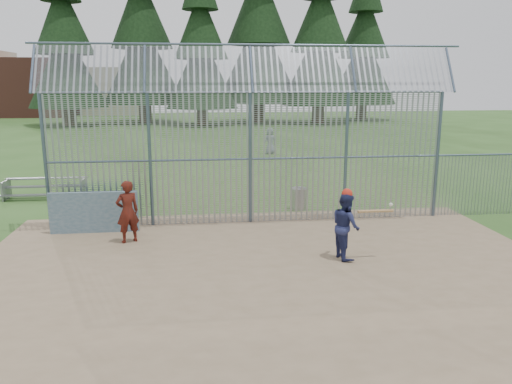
{
  "coord_description": "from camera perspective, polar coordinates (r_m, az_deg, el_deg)",
  "views": [
    {
      "loc": [
        -1.59,
        -11.45,
        4.32
      ],
      "look_at": [
        0.0,
        2.0,
        1.3
      ],
      "focal_mm": 35.0,
      "sensor_mm": 36.0,
      "label": 1
    }
  ],
  "objects": [
    {
      "name": "ground",
      "position": [
        12.34,
        1.1,
        -7.93
      ],
      "size": [
        120.0,
        120.0,
        0.0
      ],
      "primitive_type": "plane",
      "color": "#2D511E",
      "rests_on": "ground"
    },
    {
      "name": "bg_kid_standing",
      "position": [
        30.14,
        1.61,
        5.84
      ],
      "size": [
        0.9,
        0.75,
        1.58
      ],
      "primitive_type": "imported",
      "rotation": [
        0.0,
        0.0,
        3.52
      ],
      "color": "slate",
      "rests_on": "ground"
    },
    {
      "name": "batting_gear",
      "position": [
        12.31,
        11.07,
        -0.62
      ],
      "size": [
        1.26,
        0.33,
        0.59
      ],
      "color": "red",
      "rests_on": "ground"
    },
    {
      "name": "batter",
      "position": [
        12.47,
        10.22,
        -3.82
      ],
      "size": [
        0.73,
        0.88,
        1.65
      ],
      "primitive_type": "imported",
      "rotation": [
        0.0,
        0.0,
        1.71
      ],
      "color": "navy",
      "rests_on": "dirt_infield"
    },
    {
      "name": "dugout_wall",
      "position": [
        15.12,
        -18.02,
        -2.22
      ],
      "size": [
        2.5,
        0.12,
        1.2
      ],
      "primitive_type": "cube",
      "color": "#38566B",
      "rests_on": "dirt_infield"
    },
    {
      "name": "onlooker",
      "position": [
        13.91,
        -14.47,
        -2.18
      ],
      "size": [
        0.74,
        0.63,
        1.71
      ],
      "primitive_type": "imported",
      "rotation": [
        0.0,
        0.0,
        3.57
      ],
      "color": "maroon",
      "rests_on": "dirt_infield"
    },
    {
      "name": "distant_buildings",
      "position": [
        71.29,
        -24.84,
        10.87
      ],
      "size": [
        26.5,
        10.5,
        8.0
      ],
      "color": "brown",
      "rests_on": "ground"
    },
    {
      "name": "backstop_fence",
      "position": [
        15.39,
        6.1,
        5.18
      ],
      "size": [
        20.09,
        0.81,
        5.3
      ],
      "color": "#47566B",
      "rests_on": "ground"
    },
    {
      "name": "trash_can",
      "position": [
        17.17,
        4.98,
        -0.74
      ],
      "size": [
        0.56,
        0.56,
        0.82
      ],
      "color": "gray",
      "rests_on": "ground"
    },
    {
      "name": "conifer_row",
      "position": [
        53.47,
        -3.09,
        19.56
      ],
      "size": [
        38.48,
        12.26,
        20.2
      ],
      "color": "#332319",
      "rests_on": "ground"
    },
    {
      "name": "bleacher",
      "position": [
        20.33,
        -22.95,
        0.48
      ],
      "size": [
        3.0,
        0.95,
        0.72
      ],
      "color": "slate",
      "rests_on": "ground"
    },
    {
      "name": "dirt_infield",
      "position": [
        11.87,
        1.43,
        -8.72
      ],
      "size": [
        14.0,
        10.0,
        0.02
      ],
      "primitive_type": "cube",
      "color": "#756047",
      "rests_on": "ground"
    }
  ]
}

